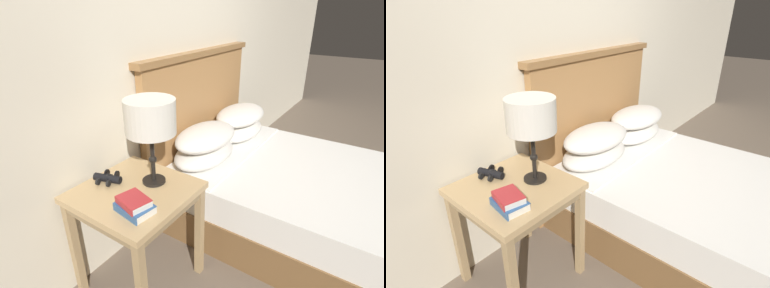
# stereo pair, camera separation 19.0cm
# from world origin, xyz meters

# --- Properties ---
(ground_plane) EXTENTS (20.00, 20.00, 0.00)m
(ground_plane) POSITION_xyz_m (0.00, 0.00, 0.00)
(ground_plane) COLOR #6B5B4C
(ground_plane) RESTS_ON ground
(wall_back) EXTENTS (8.00, 0.06, 2.60)m
(wall_back) POSITION_xyz_m (0.00, 0.88, 1.30)
(wall_back) COLOR beige
(wall_back) RESTS_ON ground_plane
(nightstand) EXTENTS (0.58, 0.58, 0.67)m
(nightstand) POSITION_xyz_m (-0.71, 0.54, 0.58)
(nightstand) COLOR tan
(nightstand) RESTS_ON ground_plane
(bed) EXTENTS (1.45, 1.94, 1.26)m
(bed) POSITION_xyz_m (0.35, -0.01, 0.31)
(bed) COLOR brown
(bed) RESTS_ON ground_plane
(table_lamp) EXTENTS (0.27, 0.27, 0.48)m
(table_lamp) POSITION_xyz_m (-0.59, 0.51, 1.05)
(table_lamp) COLOR black
(table_lamp) RESTS_ON nightstand
(book_on_nightstand) EXTENTS (0.15, 0.19, 0.04)m
(book_on_nightstand) POSITION_xyz_m (-0.85, 0.41, 0.69)
(book_on_nightstand) COLOR silver
(book_on_nightstand) RESTS_ON nightstand
(book_stacked_on_top) EXTENTS (0.15, 0.18, 0.04)m
(book_stacked_on_top) POSITION_xyz_m (-0.85, 0.41, 0.73)
(book_stacked_on_top) COLOR silver
(book_stacked_on_top) RESTS_ON book_on_nightstand
(binoculars_pair) EXTENTS (0.15, 0.16, 0.05)m
(binoculars_pair) POSITION_xyz_m (-0.74, 0.72, 0.69)
(binoculars_pair) COLOR black
(binoculars_pair) RESTS_ON nightstand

